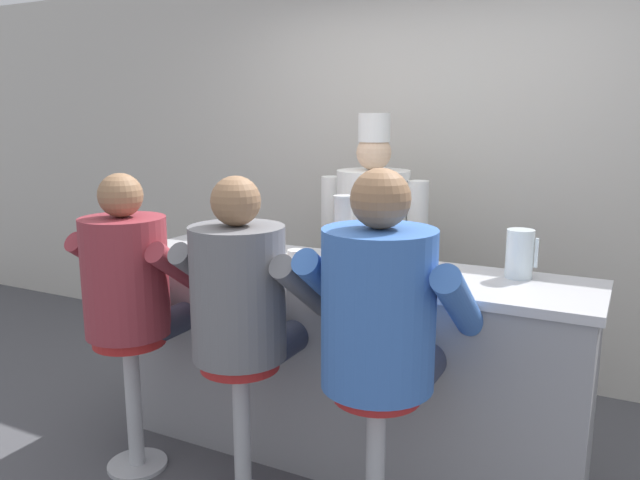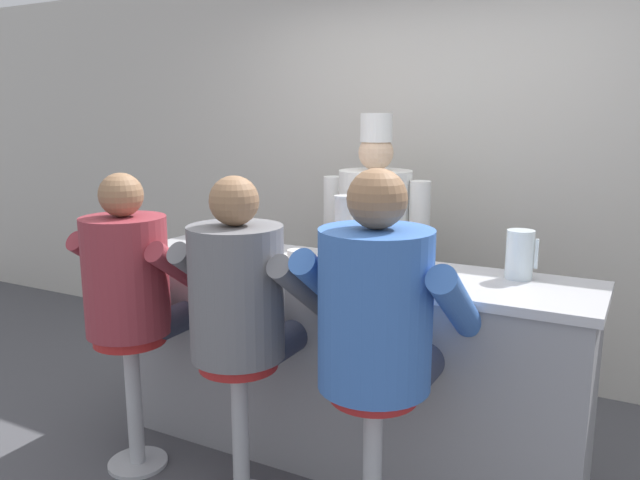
# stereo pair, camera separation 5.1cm
# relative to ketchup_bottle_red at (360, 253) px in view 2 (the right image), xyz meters

# --- Properties ---
(wall_back) EXTENTS (10.00, 0.06, 2.70)m
(wall_back) POSITION_rel_ketchup_bottle_red_xyz_m (-0.19, 1.59, 0.23)
(wall_back) COLOR beige
(wall_back) RESTS_ON ground_plane
(diner_counter) EXTENTS (2.38, 0.58, 1.00)m
(diner_counter) POSITION_rel_ketchup_bottle_red_xyz_m (-0.19, 0.21, -0.62)
(diner_counter) COLOR gray
(diner_counter) RESTS_ON ground_plane
(ketchup_bottle_red) EXTENTS (0.07, 0.07, 0.26)m
(ketchup_bottle_red) POSITION_rel_ketchup_bottle_red_xyz_m (0.00, 0.00, 0.00)
(ketchup_bottle_red) COLOR red
(ketchup_bottle_red) RESTS_ON diner_counter
(mustard_bottle_yellow) EXTENTS (0.06, 0.06, 0.21)m
(mustard_bottle_yellow) POSITION_rel_ketchup_bottle_red_xyz_m (-0.03, 0.07, -0.02)
(mustard_bottle_yellow) COLOR yellow
(mustard_bottle_yellow) RESTS_ON diner_counter
(hot_sauce_bottle_orange) EXTENTS (0.03, 0.03, 0.13)m
(hot_sauce_bottle_orange) POSITION_rel_ketchup_bottle_red_xyz_m (0.16, 0.02, -0.06)
(hot_sauce_bottle_orange) COLOR orange
(hot_sauce_bottle_orange) RESTS_ON diner_counter
(water_pitcher_clear) EXTENTS (0.14, 0.12, 0.22)m
(water_pitcher_clear) POSITION_rel_ketchup_bottle_red_xyz_m (0.61, 0.36, -0.01)
(water_pitcher_clear) COLOR silver
(water_pitcher_clear) RESTS_ON diner_counter
(breakfast_plate) EXTENTS (0.25, 0.25, 0.05)m
(breakfast_plate) POSITION_rel_ketchup_bottle_red_xyz_m (-0.60, 0.13, -0.11)
(breakfast_plate) COLOR white
(breakfast_plate) RESTS_ON diner_counter
(cereal_bowl) EXTENTS (0.16, 0.16, 0.06)m
(cereal_bowl) POSITION_rel_ketchup_bottle_red_xyz_m (-0.18, 0.09, -0.09)
(cereal_bowl) COLOR #4C7FB7
(cereal_bowl) RESTS_ON diner_counter
(coffee_mug_white) EXTENTS (0.13, 0.08, 0.09)m
(coffee_mug_white) POSITION_rel_ketchup_bottle_red_xyz_m (-0.36, 0.06, -0.08)
(coffee_mug_white) COLOR white
(coffee_mug_white) RESTS_ON diner_counter
(cup_stack_steel) EXTENTS (0.10, 0.10, 0.32)m
(cup_stack_steel) POSITION_rel_ketchup_bottle_red_xyz_m (-0.27, 0.38, 0.04)
(cup_stack_steel) COLOR #B7BABF
(cup_stack_steel) RESTS_ON diner_counter
(diner_seated_maroon) EXTENTS (0.60, 0.59, 1.46)m
(diner_seated_maroon) POSITION_rel_ketchup_bottle_red_xyz_m (-1.04, -0.33, -0.20)
(diner_seated_maroon) COLOR #B2B5BA
(diner_seated_maroon) RESTS_ON ground_plane
(diner_seated_grey) EXTENTS (0.61, 0.61, 1.48)m
(diner_seated_grey) POSITION_rel_ketchup_bottle_red_xyz_m (-0.41, -0.33, -0.19)
(diner_seated_grey) COLOR #B2B5BA
(diner_seated_grey) RESTS_ON ground_plane
(diner_seated_blue) EXTENTS (0.66, 0.65, 1.53)m
(diner_seated_blue) POSITION_rel_ketchup_bottle_red_xyz_m (0.23, -0.33, -0.16)
(diner_seated_blue) COLOR #B2B5BA
(diner_seated_blue) RESTS_ON ground_plane
(cook_in_whites_near) EXTENTS (0.68, 0.43, 1.73)m
(cook_in_whites_near) POSITION_rel_ketchup_bottle_red_xyz_m (-0.34, 0.95, -0.17)
(cook_in_whites_near) COLOR #232328
(cook_in_whites_near) RESTS_ON ground_plane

